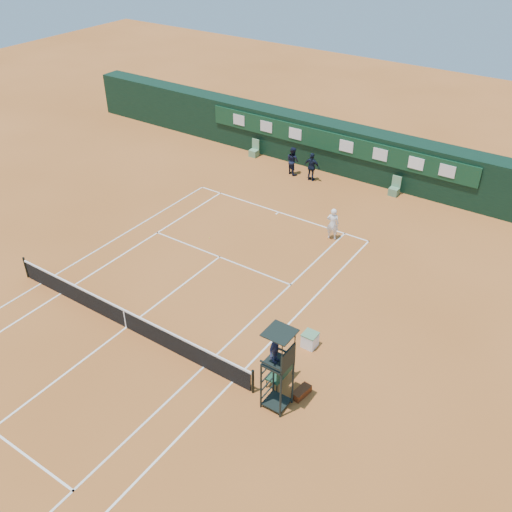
{
  "coord_description": "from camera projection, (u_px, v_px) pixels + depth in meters",
  "views": [
    {
      "loc": [
        14.66,
        -11.96,
        15.64
      ],
      "look_at": [
        2.46,
        6.0,
        1.2
      ],
      "focal_mm": 40.0,
      "sensor_mm": 36.0,
      "label": 1
    }
  ],
  "objects": [
    {
      "name": "ground",
      "position": [
        127.0,
        327.0,
        23.76
      ],
      "size": [
        90.0,
        90.0,
        0.0
      ],
      "primitive_type": "plane",
      "color": "#BB662C",
      "rests_on": "ground"
    },
    {
      "name": "court_lines",
      "position": [
        127.0,
        327.0,
        23.75
      ],
      "size": [
        11.05,
        23.85,
        0.01
      ],
      "color": "white",
      "rests_on": "ground"
    },
    {
      "name": "tennis_net",
      "position": [
        125.0,
        318.0,
        23.48
      ],
      "size": [
        12.9,
        0.1,
        1.1
      ],
      "color": "black",
      "rests_on": "ground"
    },
    {
      "name": "back_wall",
      "position": [
        337.0,
        147.0,
        35.83
      ],
      "size": [
        40.0,
        1.65,
        3.0
      ],
      "color": "black",
      "rests_on": "ground"
    },
    {
      "name": "linesman_chair_left",
      "position": [
        254.0,
        152.0,
        38.2
      ],
      "size": [
        0.55,
        0.5,
        1.15
      ],
      "color": "#5F9265",
      "rests_on": "ground"
    },
    {
      "name": "linesman_chair_right",
      "position": [
        394.0,
        190.0,
        33.51
      ],
      "size": [
        0.55,
        0.5,
        1.15
      ],
      "color": "#55825D",
      "rests_on": "ground"
    },
    {
      "name": "umpire_chair",
      "position": [
        278.0,
        354.0,
        18.92
      ],
      "size": [
        0.96,
        0.95,
        3.42
      ],
      "color": "black",
      "rests_on": "ground"
    },
    {
      "name": "player_bench",
      "position": [
        283.0,
        370.0,
        20.85
      ],
      "size": [
        0.56,
        1.2,
        1.1
      ],
      "color": "#1A4129",
      "rests_on": "ground"
    },
    {
      "name": "tennis_bag",
      "position": [
        302.0,
        392.0,
        20.57
      ],
      "size": [
        0.45,
        0.83,
        0.3
      ],
      "primitive_type": "cube",
      "rotation": [
        0.0,
        0.0,
        -0.14
      ],
      "color": "black",
      "rests_on": "ground"
    },
    {
      "name": "cooler",
      "position": [
        310.0,
        340.0,
        22.64
      ],
      "size": [
        0.57,
        0.57,
        0.65
      ],
      "color": "white",
      "rests_on": "ground"
    },
    {
      "name": "tennis_ball",
      "position": [
        210.0,
        238.0,
        29.59
      ],
      "size": [
        0.06,
        0.06,
        0.06
      ],
      "primitive_type": "sphere",
      "color": "yellow",
      "rests_on": "ground"
    },
    {
      "name": "player",
      "position": [
        333.0,
        224.0,
        29.13
      ],
      "size": [
        0.73,
        0.57,
        1.76
      ],
      "primitive_type": "imported",
      "rotation": [
        0.0,
        0.0,
        3.41
      ],
      "color": "white",
      "rests_on": "ground"
    },
    {
      "name": "ball_kid_left",
      "position": [
        293.0,
        161.0,
        35.61
      ],
      "size": [
        1.05,
        0.94,
        1.78
      ],
      "primitive_type": "imported",
      "rotation": [
        0.0,
        0.0,
        2.76
      ],
      "color": "black",
      "rests_on": "ground"
    },
    {
      "name": "ball_kid_right",
      "position": [
        312.0,
        167.0,
        34.82
      ],
      "size": [
        1.06,
        0.46,
        1.79
      ],
      "primitive_type": "imported",
      "rotation": [
        0.0,
        0.0,
        3.16
      ],
      "color": "black",
      "rests_on": "ground"
    }
  ]
}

